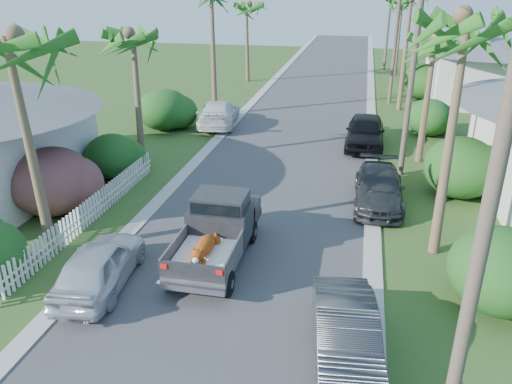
% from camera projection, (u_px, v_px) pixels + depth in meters
% --- Properties ---
extents(ground, '(120.00, 120.00, 0.00)m').
position_uv_depth(ground, '(201.00, 338.00, 12.70)').
color(ground, '#37531F').
rests_on(ground, ground).
extents(road, '(8.00, 100.00, 0.02)m').
position_uv_depth(road, '(309.00, 108.00, 35.18)').
color(road, '#38383A').
rests_on(road, ground).
extents(curb_left, '(0.60, 100.00, 0.06)m').
position_uv_depth(curb_left, '(250.00, 105.00, 35.99)').
color(curb_left, '#A5A39E').
rests_on(curb_left, ground).
extents(curb_right, '(0.60, 100.00, 0.06)m').
position_uv_depth(curb_right, '(371.00, 111.00, 34.36)').
color(curb_right, '#A5A39E').
rests_on(curb_right, ground).
extents(pickup_truck, '(1.98, 5.12, 2.06)m').
position_uv_depth(pickup_truck, '(219.00, 227.00, 16.19)').
color(pickup_truck, black).
rests_on(pickup_truck, ground).
extents(parked_car_rn, '(2.00, 4.32, 1.37)m').
position_uv_depth(parked_car_rn, '(346.00, 336.00, 11.74)').
color(parked_car_rn, '#2D2F32').
rests_on(parked_car_rn, ground).
extents(parked_car_rm, '(1.93, 4.71, 1.36)m').
position_uv_depth(parked_car_rm, '(379.00, 188.00, 20.04)').
color(parked_car_rm, '#292C2E').
rests_on(parked_car_rm, ground).
extents(parked_car_rf, '(2.11, 5.00, 1.69)m').
position_uv_depth(parked_car_rf, '(365.00, 132.00, 26.87)').
color(parked_car_rf, black).
rests_on(parked_car_rf, ground).
extents(parked_car_ln, '(2.09, 4.32, 1.42)m').
position_uv_depth(parked_car_ln, '(99.00, 265.00, 14.58)').
color(parked_car_ln, silver).
rests_on(parked_car_ln, ground).
extents(parked_car_lf, '(2.80, 5.51, 1.53)m').
position_uv_depth(parked_car_lf, '(219.00, 113.00, 30.82)').
color(parked_car_lf, silver).
rests_on(parked_car_lf, ground).
extents(palm_l_a, '(4.40, 4.40, 8.20)m').
position_uv_depth(palm_l_a, '(9.00, 37.00, 13.84)').
color(palm_l_a, '#776344').
rests_on(palm_l_a, ground).
extents(palm_l_b, '(4.40, 4.40, 7.40)m').
position_uv_depth(palm_l_b, '(132.00, 34.00, 22.36)').
color(palm_l_b, '#776344').
rests_on(palm_l_b, ground).
extents(palm_l_d, '(4.40, 4.40, 7.70)m').
position_uv_depth(palm_l_d, '(247.00, 5.00, 41.98)').
color(palm_l_d, '#776344').
rests_on(palm_l_d, ground).
extents(palm_r_a, '(4.40, 4.40, 8.70)m').
position_uv_depth(palm_r_a, '(469.00, 18.00, 13.98)').
color(palm_r_a, '#776344').
rests_on(palm_r_a, ground).
extents(palm_r_b, '(4.40, 4.40, 7.20)m').
position_uv_depth(palm_r_b, '(435.00, 38.00, 22.60)').
color(palm_r_b, '#776344').
rests_on(palm_r_b, ground).
extents(shrub_l_b, '(3.00, 3.30, 2.60)m').
position_uv_depth(shrub_l_b, '(52.00, 181.00, 19.06)').
color(shrub_l_b, '#B81A4F').
rests_on(shrub_l_b, ground).
extents(shrub_l_c, '(2.40, 2.64, 2.00)m').
position_uv_depth(shrub_l_c, '(112.00, 156.00, 22.70)').
color(shrub_l_c, '#124019').
rests_on(shrub_l_c, ground).
extents(shrub_l_d, '(3.20, 3.52, 2.40)m').
position_uv_depth(shrub_l_d, '(164.00, 110.00, 29.93)').
color(shrub_l_d, '#124019').
rests_on(shrub_l_d, ground).
extents(shrub_r_a, '(2.80, 3.08, 2.30)m').
position_uv_depth(shrub_r_a, '(501.00, 271.00, 13.51)').
color(shrub_r_a, '#124019').
rests_on(shrub_r_a, ground).
extents(shrub_r_b, '(3.00, 3.30, 2.50)m').
position_uv_depth(shrub_r_b, '(461.00, 167.00, 20.63)').
color(shrub_r_b, '#124019').
rests_on(shrub_r_b, ground).
extents(shrub_r_c, '(2.60, 2.86, 2.10)m').
position_uv_depth(shrub_r_c, '(429.00, 117.00, 28.86)').
color(shrub_r_c, '#124019').
rests_on(shrub_r_c, ground).
extents(shrub_r_d, '(3.20, 3.52, 2.60)m').
position_uv_depth(shrub_r_d, '(422.00, 81.00, 37.66)').
color(shrub_r_d, '#124019').
rests_on(shrub_r_d, ground).
extents(picket_fence, '(0.10, 11.00, 1.00)m').
position_uv_depth(picket_fence, '(91.00, 210.00, 18.58)').
color(picket_fence, white).
rests_on(picket_fence, ground).
extents(house_right_far, '(9.00, 8.00, 4.60)m').
position_uv_depth(house_right_far, '(495.00, 73.00, 36.39)').
color(house_right_far, silver).
rests_on(house_right_far, ground).
extents(utility_pole_a, '(1.60, 0.26, 9.00)m').
position_uv_depth(utility_pole_a, '(483.00, 237.00, 8.03)').
color(utility_pole_a, brown).
rests_on(utility_pole_a, ground).
extents(utility_pole_b, '(1.60, 0.26, 9.00)m').
position_uv_depth(utility_pole_b, '(412.00, 75.00, 21.52)').
color(utility_pole_b, brown).
rests_on(utility_pole_b, ground).
extents(utility_pole_c, '(1.60, 0.26, 9.00)m').
position_uv_depth(utility_pole_c, '(396.00, 38.00, 35.02)').
color(utility_pole_c, brown).
rests_on(utility_pole_c, ground).
extents(utility_pole_d, '(1.60, 0.26, 9.00)m').
position_uv_depth(utility_pole_d, '(389.00, 22.00, 48.51)').
color(utility_pole_d, brown).
rests_on(utility_pole_d, ground).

